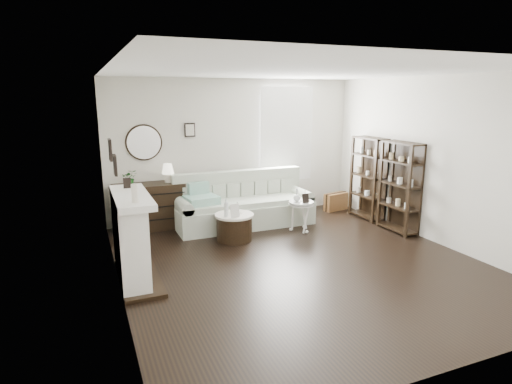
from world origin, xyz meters
name	(u,v)px	position (x,y,z in m)	size (l,w,h in m)	color
room	(270,135)	(0.73, 2.70, 1.60)	(5.50, 5.50, 5.50)	black
fireplace	(131,241)	(-2.32, 0.30, 0.54)	(0.50, 1.40, 1.84)	white
shelf_unit_far	(368,178)	(2.33, 1.55, 0.80)	(0.30, 0.80, 1.60)	black
shelf_unit_near	(400,187)	(2.33, 0.65, 0.80)	(0.30, 0.80, 1.60)	black
sofa	(243,207)	(-0.09, 2.08, 0.33)	(2.54, 0.88, 0.99)	#B3BBA7
quilt	(202,200)	(-0.92, 1.95, 0.58)	(0.55, 0.45, 0.14)	#238161
suitcase	(336,202)	(2.09, 2.28, 0.18)	(0.55, 0.18, 0.37)	brown
dresser	(149,207)	(-1.76, 2.47, 0.42)	(1.25, 0.54, 0.83)	black
table_lamp	(168,173)	(-1.39, 2.47, 1.01)	(0.22, 0.22, 0.34)	#F0E6CA
potted_plant	(130,178)	(-2.07, 2.42, 0.98)	(0.26, 0.23, 0.29)	#175119
drum_table	(234,227)	(-0.54, 1.29, 0.23)	(0.65, 0.65, 0.45)	black
pedestal_table	(301,204)	(0.72, 1.30, 0.50)	(0.45, 0.45, 0.55)	silver
eiffel_drum	(237,208)	(-0.47, 1.34, 0.54)	(0.10, 0.10, 0.17)	black
bottle_drum	(226,208)	(-0.71, 1.22, 0.60)	(0.07, 0.07, 0.29)	silver
card_frame_drum	(235,211)	(-0.59, 1.13, 0.56)	(0.16, 0.01, 0.21)	silver
eiffel_ped	(305,196)	(0.81, 1.33, 0.63)	(0.10, 0.10, 0.17)	black
flask_ped	(297,195)	(0.64, 1.32, 0.67)	(0.13, 0.13, 0.24)	silver
card_frame_ped	(306,198)	(0.74, 1.18, 0.63)	(0.12, 0.01, 0.17)	black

